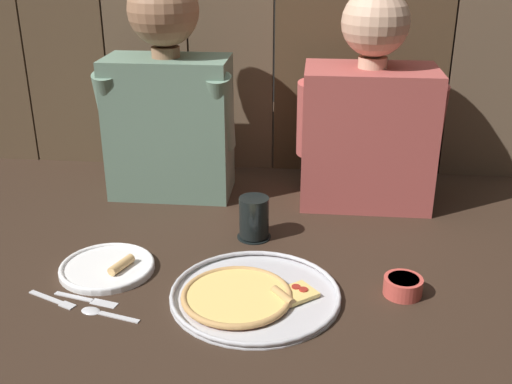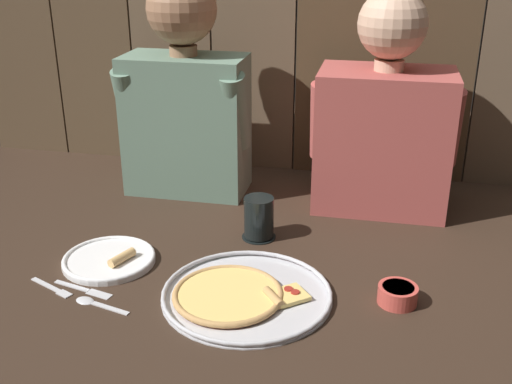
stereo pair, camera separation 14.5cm
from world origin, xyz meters
The scene contains 10 objects.
ground_plane centered at (0.00, 0.00, 0.00)m, with size 3.20×3.20×0.00m, color #332319.
pizza_tray centered at (0.01, -0.08, 0.01)m, with size 0.38×0.38×0.03m.
dinner_plate centered at (-0.34, 0.01, 0.01)m, with size 0.22×0.22×0.03m.
drinking_glass centered at (-0.01, 0.22, 0.06)m, with size 0.09×0.09×0.11m.
dipping_bowl centered at (0.35, -0.03, 0.02)m, with size 0.09×0.09×0.04m.
table_fork centered at (-0.42, -0.13, 0.00)m, with size 0.13×0.07×0.01m.
table_knife centered at (-0.35, -0.12, 0.00)m, with size 0.15×0.05×0.01m.
table_spoon centered at (-0.30, -0.17, 0.00)m, with size 0.14×0.06×0.01m.
diner_left centered at (-0.29, 0.50, 0.32)m, with size 0.39×0.22×0.65m.
diner_right centered at (0.29, 0.50, 0.28)m, with size 0.41×0.24×0.62m.
Camera 2 is at (0.28, -1.21, 0.75)m, focal length 43.39 mm.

